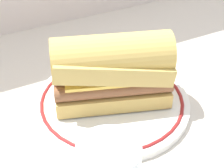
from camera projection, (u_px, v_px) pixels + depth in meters
ground_plane at (117, 96)px, 0.61m from camera, size 1.50×1.50×0.00m
plate at (112, 101)px, 0.58m from camera, size 0.26×0.26×0.01m
sausage_sandwich at (112, 69)px, 0.54m from camera, size 0.20×0.14×0.12m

